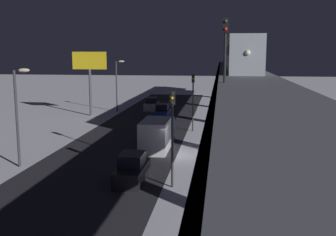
% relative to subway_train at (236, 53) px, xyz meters
% --- Properties ---
extents(ground_plane, '(240.00, 240.00, 0.00)m').
position_rel_subway_train_xyz_m(ground_plane, '(5.77, 27.19, -8.71)').
color(ground_plane, white).
extents(avenue_asphalt, '(11.00, 101.03, 0.01)m').
position_rel_subway_train_xyz_m(avenue_asphalt, '(11.24, 27.19, -8.70)').
color(avenue_asphalt, '#28282D').
rests_on(avenue_asphalt, ground_plane).
extents(elevated_railway, '(5.00, 101.03, 6.93)m').
position_rel_subway_train_xyz_m(elevated_railway, '(0.09, 27.19, -2.75)').
color(elevated_railway, slate).
rests_on(elevated_railway, ground_plane).
extents(subway_train, '(2.94, 55.47, 3.40)m').
position_rel_subway_train_xyz_m(subway_train, '(0.00, 0.00, 0.00)').
color(subway_train, '#999EA8').
rests_on(subway_train, elevated_railway).
extents(rail_signal, '(0.36, 0.41, 4.00)m').
position_rel_subway_train_xyz_m(rail_signal, '(1.86, 35.20, 0.95)').
color(rail_signal, black).
rests_on(rail_signal, elevated_railway).
extents(sedan_black, '(1.80, 4.58, 1.97)m').
position_rel_subway_train_xyz_m(sedan_black, '(8.04, 34.54, -7.91)').
color(sedan_black, black).
rests_on(sedan_black, ground_plane).
extents(sedan_blue, '(1.80, 4.47, 1.97)m').
position_rel_subway_train_xyz_m(sedan_blue, '(9.84, 7.50, -7.91)').
color(sedan_blue, navy).
rests_on(sedan_blue, ground_plane).
extents(sedan_silver, '(1.80, 4.06, 1.97)m').
position_rel_subway_train_xyz_m(sedan_silver, '(12.64, -0.07, -7.91)').
color(sedan_silver, '#B2B2B7').
rests_on(sedan_silver, ground_plane).
extents(box_truck, '(2.40, 7.40, 2.80)m').
position_rel_subway_train_xyz_m(box_truck, '(7.84, 24.52, -7.36)').
color(box_truck, navy).
rests_on(box_truck, ground_plane).
extents(traffic_light_near, '(0.32, 0.44, 6.40)m').
position_rel_subway_train_xyz_m(traffic_light_near, '(5.14, 35.45, -4.51)').
color(traffic_light_near, '#2D2D2D').
rests_on(traffic_light_near, ground_plane).
extents(traffic_light_mid, '(0.32, 0.44, 6.40)m').
position_rel_subway_train_xyz_m(traffic_light_mid, '(5.14, 16.10, -4.51)').
color(traffic_light_mid, '#2D2D2D').
rests_on(traffic_light_mid, ground_plane).
extents(commercial_billboard, '(4.80, 0.36, 8.90)m').
position_rel_subway_train_xyz_m(commercial_billboard, '(20.18, 6.51, -1.88)').
color(commercial_billboard, '#4C4C51').
rests_on(commercial_billboard, ground_plane).
extents(street_lamp_near, '(1.35, 0.44, 7.65)m').
position_rel_subway_train_xyz_m(street_lamp_near, '(17.31, 32.19, -3.89)').
color(street_lamp_near, '#38383D').
rests_on(street_lamp_near, ground_plane).
extents(street_lamp_far, '(1.35, 0.44, 7.65)m').
position_rel_subway_train_xyz_m(street_lamp_far, '(17.31, 2.19, -3.89)').
color(street_lamp_far, '#38383D').
rests_on(street_lamp_far, ground_plane).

